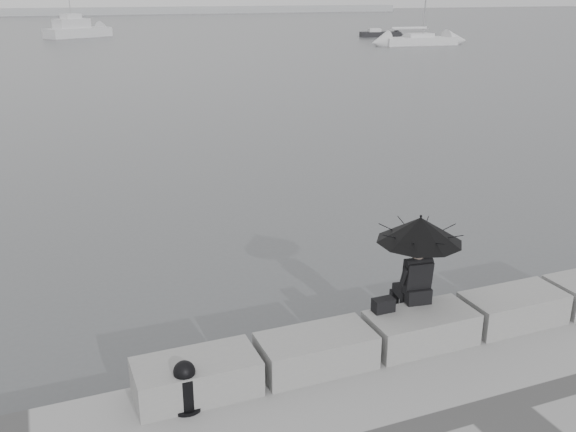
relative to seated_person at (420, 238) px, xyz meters
name	(u,v)px	position (x,y,z in m)	size (l,w,h in m)	color
ground	(402,357)	(-0.13, 0.07, -2.03)	(360.00, 360.00, 0.00)	#4B4E50
stone_block_far_left	(196,377)	(-3.53, -0.38, -1.28)	(1.60, 0.80, 0.50)	gray
stone_block_left	(316,351)	(-1.83, -0.38, -1.28)	(1.60, 0.80, 0.50)	gray
stone_block_centre	(421,328)	(-0.13, -0.38, -1.28)	(1.60, 0.80, 0.50)	gray
stone_block_right	(513,308)	(1.57, -0.38, -1.28)	(1.60, 0.80, 0.50)	gray
seated_person	(420,238)	(0.00, 0.00, 0.00)	(1.28, 1.28, 1.39)	black
bag	(383,305)	(-0.63, -0.11, -0.92)	(0.32, 0.18, 0.21)	black
mooring_bollard	(185,389)	(-3.73, -0.63, -1.24)	(0.42, 0.42, 0.67)	black
distant_landmass	(3,12)	(-8.27, 154.58, -1.13)	(180.00, 8.00, 2.80)	#A3A6A9
sailboat_right	(419,40)	(33.70, 52.13, -1.51)	(8.12, 2.99, 12.90)	silver
motor_cruiser	(78,30)	(1.44, 77.76, -1.13)	(8.33, 6.25, 4.50)	silver
small_motorboat	(380,34)	(36.24, 64.76, -1.71)	(5.16, 2.80, 1.10)	black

